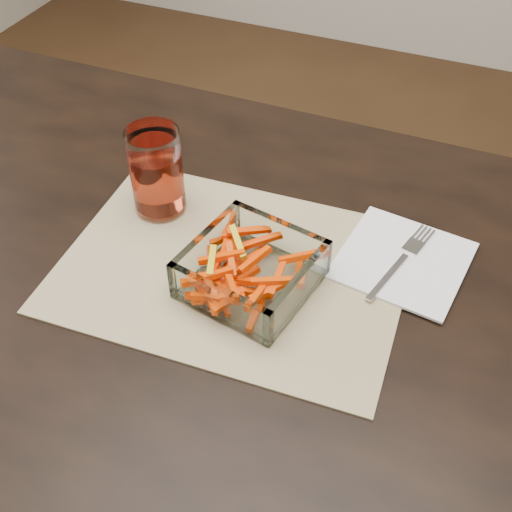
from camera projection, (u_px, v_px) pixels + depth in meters
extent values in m
cube|color=black|center=(248.00, 310.00, 0.82)|extent=(1.60, 0.90, 0.03)
cylinder|color=black|center=(32.00, 216.00, 1.53)|extent=(0.06, 0.06, 0.72)
cube|color=tan|center=(233.00, 268.00, 0.85)|extent=(0.47, 0.35, 0.00)
cube|color=white|center=(251.00, 283.00, 0.83)|extent=(0.17, 0.17, 0.01)
cube|color=white|center=(280.00, 238.00, 0.85)|extent=(0.15, 0.04, 0.06)
cube|color=white|center=(219.00, 304.00, 0.77)|extent=(0.15, 0.04, 0.06)
cube|color=white|center=(207.00, 248.00, 0.84)|extent=(0.04, 0.15, 0.06)
cube|color=white|center=(299.00, 292.00, 0.78)|extent=(0.04, 0.15, 0.06)
cylinder|color=white|center=(156.00, 172.00, 0.90)|extent=(0.07, 0.07, 0.13)
cylinder|color=#B6301A|center=(158.00, 180.00, 0.91)|extent=(0.06, 0.06, 0.09)
cube|color=white|center=(403.00, 260.00, 0.86)|extent=(0.18, 0.18, 0.00)
cube|color=silver|center=(388.00, 277.00, 0.83)|extent=(0.03, 0.10, 0.00)
cube|color=silver|center=(413.00, 246.00, 0.87)|extent=(0.03, 0.03, 0.00)
cube|color=silver|center=(418.00, 232.00, 0.90)|extent=(0.01, 0.03, 0.00)
cube|color=silver|center=(422.00, 233.00, 0.89)|extent=(0.01, 0.03, 0.00)
cube|color=silver|center=(426.00, 235.00, 0.89)|extent=(0.01, 0.03, 0.00)
cube|color=silver|center=(430.00, 237.00, 0.89)|extent=(0.01, 0.03, 0.00)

